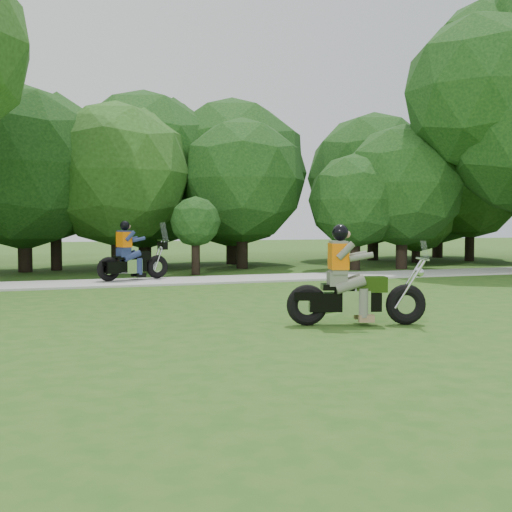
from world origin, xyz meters
TOP-DOWN VIEW (x-y plane):
  - ground at (0.00, 0.00)m, footprint 100.00×100.00m
  - walkway at (0.00, 8.00)m, footprint 60.00×2.20m
  - tree_line at (-0.13, 14.67)m, footprint 40.17×12.17m
  - chopper_motorcycle at (-1.24, -0.89)m, footprint 2.39×1.07m
  - touring_motorcycle at (-3.64, 8.39)m, footprint 2.25×1.19m

SIDE VIEW (x-z plane):
  - ground at x=0.00m, z-range 0.00..0.00m
  - walkway at x=0.00m, z-range 0.00..0.06m
  - chopper_motorcycle at x=-1.24m, z-range -0.23..1.51m
  - touring_motorcycle at x=-3.64m, z-range -0.18..1.58m
  - tree_line at x=-0.13m, z-range 0.00..7.20m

